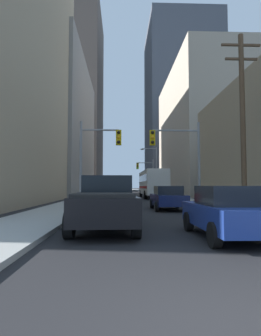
{
  "coord_description": "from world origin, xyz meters",
  "views": [
    {
      "loc": [
        -1.39,
        -2.86,
        1.52
      ],
      "look_at": [
        0.0,
        35.93,
        3.94
      ],
      "focal_mm": 30.84,
      "sensor_mm": 36.0,
      "label": 1
    }
  ],
  "objects_px": {
    "cargo_van_beige": "(116,188)",
    "traffic_signal_far_right": "(146,171)",
    "sedan_navy": "(168,198)",
    "sedan_red": "(114,195)",
    "traffic_signal_near_left": "(98,150)",
    "pickup_truck_black": "(106,203)",
    "sedan_blue": "(229,212)",
    "city_bus": "(152,183)",
    "traffic_signal_near_right": "(178,150)"
  },
  "relations": [
    {
      "from": "sedan_blue",
      "to": "sedan_red",
      "type": "distance_m",
      "value": 16.29
    },
    {
      "from": "sedan_navy",
      "to": "traffic_signal_near_right",
      "type": "distance_m",
      "value": 3.72
    },
    {
      "from": "pickup_truck_black",
      "to": "traffic_signal_near_left",
      "type": "xyz_separation_m",
      "value": [
        -1.03,
        9.57,
        3.07
      ]
    },
    {
      "from": "city_bus",
      "to": "sedan_blue",
      "type": "relative_size",
      "value": 2.74
    },
    {
      "from": "traffic_signal_near_left",
      "to": "sedan_blue",
      "type": "bearing_deg",
      "value": -67.74
    },
    {
      "from": "sedan_blue",
      "to": "traffic_signal_far_right",
      "type": "distance_m",
      "value": 39.77
    },
    {
      "from": "sedan_blue",
      "to": "traffic_signal_near_right",
      "type": "bearing_deg",
      "value": 85.86
    },
    {
      "from": "traffic_signal_near_left",
      "to": "traffic_signal_far_right",
      "type": "distance_m",
      "value": 28.73
    },
    {
      "from": "city_bus",
      "to": "traffic_signal_near_left",
      "type": "distance_m",
      "value": 17.65
    },
    {
      "from": "sedan_red",
      "to": "traffic_signal_far_right",
      "type": "relative_size",
      "value": 0.71
    },
    {
      "from": "sedan_navy",
      "to": "traffic_signal_near_left",
      "type": "xyz_separation_m",
      "value": [
        -4.57,
        1.5,
        3.23
      ]
    },
    {
      "from": "cargo_van_beige",
      "to": "traffic_signal_far_right",
      "type": "distance_m",
      "value": 18.66
    },
    {
      "from": "sedan_red",
      "to": "traffic_signal_near_left",
      "type": "height_order",
      "value": "traffic_signal_near_left"
    },
    {
      "from": "traffic_signal_near_right",
      "to": "sedan_red",
      "type": "bearing_deg",
      "value": 135.8
    },
    {
      "from": "sedan_blue",
      "to": "sedan_navy",
      "type": "bearing_deg",
      "value": 90.76
    },
    {
      "from": "cargo_van_beige",
      "to": "pickup_truck_black",
      "type": "bearing_deg",
      "value": -90.26
    },
    {
      "from": "sedan_navy",
      "to": "traffic_signal_near_left",
      "type": "height_order",
      "value": "traffic_signal_near_left"
    },
    {
      "from": "pickup_truck_black",
      "to": "cargo_van_beige",
      "type": "xyz_separation_m",
      "value": [
        0.09,
        19.85,
        0.35
      ]
    },
    {
      "from": "sedan_navy",
      "to": "sedan_red",
      "type": "relative_size",
      "value": 1.0
    },
    {
      "from": "traffic_signal_far_right",
      "to": "sedan_red",
      "type": "bearing_deg",
      "value": -101.43
    },
    {
      "from": "cargo_van_beige",
      "to": "traffic_signal_near_right",
      "type": "xyz_separation_m",
      "value": [
        4.41,
        -10.28,
        2.74
      ]
    },
    {
      "from": "city_bus",
      "to": "pickup_truck_black",
      "type": "height_order",
      "value": "city_bus"
    },
    {
      "from": "pickup_truck_black",
      "to": "traffic_signal_far_right",
      "type": "relative_size",
      "value": 0.91
    },
    {
      "from": "traffic_signal_near_left",
      "to": "traffic_signal_far_right",
      "type": "xyz_separation_m",
      "value": [
        5.84,
        28.13,
        -0.0
      ]
    },
    {
      "from": "pickup_truck_black",
      "to": "traffic_signal_near_left",
      "type": "bearing_deg",
      "value": 96.17
    },
    {
      "from": "cargo_van_beige",
      "to": "sedan_navy",
      "type": "distance_m",
      "value": 12.29
    },
    {
      "from": "city_bus",
      "to": "sedan_blue",
      "type": "height_order",
      "value": "city_bus"
    },
    {
      "from": "traffic_signal_near_right",
      "to": "traffic_signal_far_right",
      "type": "distance_m",
      "value": 28.14
    },
    {
      "from": "sedan_navy",
      "to": "traffic_signal_near_right",
      "type": "xyz_separation_m",
      "value": [
        0.96,
        1.5,
        3.26
      ]
    },
    {
      "from": "pickup_truck_black",
      "to": "sedan_blue",
      "type": "bearing_deg",
      "value": -27.65
    },
    {
      "from": "cargo_van_beige",
      "to": "traffic_signal_near_left",
      "type": "relative_size",
      "value": 0.87
    },
    {
      "from": "city_bus",
      "to": "cargo_van_beige",
      "type": "distance_m",
      "value": 7.78
    },
    {
      "from": "city_bus",
      "to": "pickup_truck_black",
      "type": "xyz_separation_m",
      "value": [
        -4.58,
        -26.18,
        -1.0
      ]
    },
    {
      "from": "sedan_blue",
      "to": "sedan_navy",
      "type": "xyz_separation_m",
      "value": [
        -0.13,
        9.99,
        0.0
      ]
    },
    {
      "from": "pickup_truck_black",
      "to": "sedan_navy",
      "type": "relative_size",
      "value": 1.29
    },
    {
      "from": "traffic_signal_far_right",
      "to": "sedan_blue",
      "type": "bearing_deg",
      "value": -91.64
    },
    {
      "from": "sedan_navy",
      "to": "traffic_signal_far_right",
      "type": "bearing_deg",
      "value": 87.55
    },
    {
      "from": "city_bus",
      "to": "pickup_truck_black",
      "type": "distance_m",
      "value": 26.59
    },
    {
      "from": "sedan_blue",
      "to": "traffic_signal_far_right",
      "type": "xyz_separation_m",
      "value": [
        1.14,
        39.62,
        3.23
      ]
    },
    {
      "from": "city_bus",
      "to": "traffic_signal_near_left",
      "type": "bearing_deg",
      "value": -108.69
    },
    {
      "from": "sedan_red",
      "to": "traffic_signal_near_right",
      "type": "relative_size",
      "value": 0.71
    },
    {
      "from": "city_bus",
      "to": "traffic_signal_far_right",
      "type": "distance_m",
      "value": 11.71
    },
    {
      "from": "cargo_van_beige",
      "to": "sedan_blue",
      "type": "height_order",
      "value": "cargo_van_beige"
    },
    {
      "from": "sedan_red",
      "to": "traffic_signal_near_left",
      "type": "relative_size",
      "value": 0.71
    },
    {
      "from": "traffic_signal_far_right",
      "to": "traffic_signal_near_right",
      "type": "bearing_deg",
      "value": -90.62
    },
    {
      "from": "cargo_van_beige",
      "to": "city_bus",
      "type": "bearing_deg",
      "value": 54.6
    },
    {
      "from": "cargo_van_beige",
      "to": "traffic_signal_far_right",
      "type": "xyz_separation_m",
      "value": [
        4.71,
        17.85,
        2.71
      ]
    },
    {
      "from": "city_bus",
      "to": "traffic_signal_near_right",
      "type": "height_order",
      "value": "traffic_signal_near_right"
    },
    {
      "from": "traffic_signal_near_left",
      "to": "traffic_signal_far_right",
      "type": "relative_size",
      "value": 1.0
    },
    {
      "from": "sedan_red",
      "to": "traffic_signal_near_left",
      "type": "bearing_deg",
      "value": -103.29
    }
  ]
}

